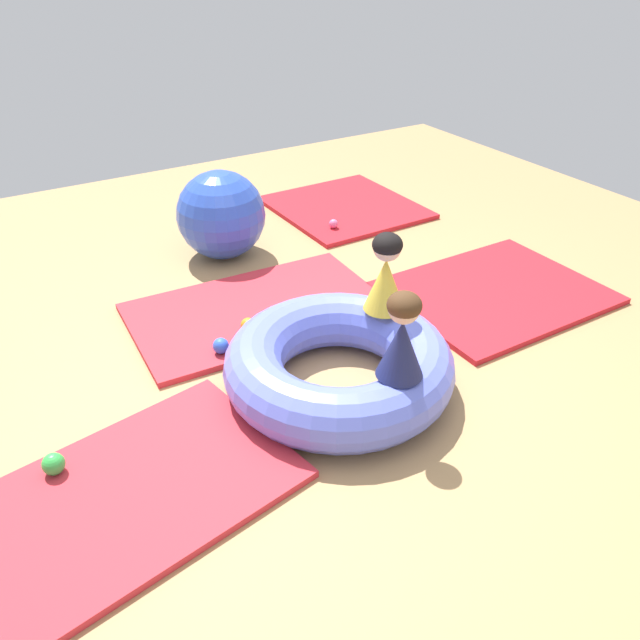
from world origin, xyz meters
TOP-DOWN VIEW (x-y plane):
  - ground_plane at (0.00, 0.00)m, footprint 8.00×8.00m
  - gym_mat_near_right at (-1.35, -0.35)m, footprint 1.85×1.24m
  - gym_mat_far_left at (0.01, 0.84)m, footprint 1.71×1.08m
  - gym_mat_far_right at (1.55, 0.18)m, footprint 1.44×1.15m
  - gym_mat_center_rear at (1.51, 2.06)m, footprint 1.20×1.26m
  - inflatable_cushion at (0.03, -0.14)m, footprint 1.28×1.28m
  - child_in_navy at (0.11, -0.56)m, footprint 0.32×0.32m
  - child_in_yellow at (0.43, -0.00)m, footprint 0.34×0.34m
  - play_ball_green at (-1.49, -0.03)m, footprint 0.11×0.11m
  - play_ball_orange at (-0.17, 0.60)m, footprint 0.09×0.09m
  - play_ball_pink at (1.15, 1.69)m, footprint 0.08×0.08m
  - play_ball_blue at (-0.42, 0.47)m, footprint 0.10×0.10m
  - exercise_ball_large at (0.18, 1.77)m, footprint 0.68×0.68m

SIDE VIEW (x-z plane):
  - ground_plane at x=0.00m, z-range 0.00..0.00m
  - gym_mat_near_right at x=-1.35m, z-range 0.00..0.04m
  - gym_mat_far_left at x=0.01m, z-range 0.00..0.04m
  - gym_mat_far_right at x=1.55m, z-range 0.00..0.04m
  - gym_mat_center_rear at x=1.51m, z-range 0.00..0.04m
  - play_ball_pink at x=1.15m, z-range 0.04..0.12m
  - play_ball_orange at x=-0.17m, z-range 0.04..0.13m
  - play_ball_blue at x=-0.42m, z-range 0.04..0.14m
  - play_ball_green at x=-1.49m, z-range 0.04..0.15m
  - inflatable_cushion at x=0.03m, z-range 0.00..0.33m
  - exercise_ball_large at x=0.18m, z-range 0.00..0.68m
  - child_in_navy at x=0.11m, z-range 0.33..0.79m
  - child_in_yellow at x=0.43m, z-range 0.33..0.80m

